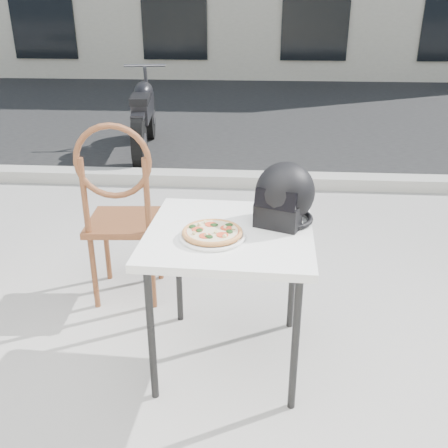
# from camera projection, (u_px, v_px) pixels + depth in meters

# --- Properties ---
(ground) EXTENTS (80.00, 80.00, 0.00)m
(ground) POSITION_uv_depth(u_px,v_px,m) (160.00, 376.00, 2.54)
(ground) COLOR #9F9C97
(ground) RESTS_ON ground
(street_asphalt) EXTENTS (30.00, 8.00, 0.00)m
(street_asphalt) POSITION_uv_depth(u_px,v_px,m) (235.00, 111.00, 8.94)
(street_asphalt) COLOR black
(street_asphalt) RESTS_ON ground
(curb) EXTENTS (30.00, 0.25, 0.12)m
(curb) POSITION_uv_depth(u_px,v_px,m) (214.00, 178.00, 5.26)
(curb) COLOR #A7A59C
(curb) RESTS_ON ground
(cafe_table_main) EXTENTS (0.81, 0.81, 0.75)m
(cafe_table_main) POSITION_uv_depth(u_px,v_px,m) (230.00, 243.00, 2.40)
(cafe_table_main) COLOR white
(cafe_table_main) RESTS_ON ground
(plate) EXTENTS (0.40, 0.40, 0.02)m
(plate) POSITION_uv_depth(u_px,v_px,m) (212.00, 236.00, 2.29)
(plate) COLOR white
(plate) RESTS_ON cafe_table_main
(pizza) EXTENTS (0.35, 0.35, 0.03)m
(pizza) POSITION_uv_depth(u_px,v_px,m) (212.00, 232.00, 2.28)
(pizza) COLOR #CD8B4B
(pizza) RESTS_ON plate
(helmet) EXTENTS (0.38, 0.39, 0.30)m
(helmet) POSITION_uv_depth(u_px,v_px,m) (284.00, 196.00, 2.42)
(helmet) COLOR black
(helmet) RESTS_ON cafe_table_main
(cafe_chair_main) EXTENTS (0.47, 0.47, 1.16)m
(cafe_chair_main) POSITION_uv_depth(u_px,v_px,m) (121.00, 205.00, 2.96)
(cafe_chair_main) COLOR brown
(cafe_chair_main) RESTS_ON ground
(motorcycle) EXTENTS (0.54, 2.07, 1.03)m
(motorcycle) POSITION_uv_depth(u_px,v_px,m) (144.00, 117.00, 6.25)
(motorcycle) COLOR black
(motorcycle) RESTS_ON street_asphalt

